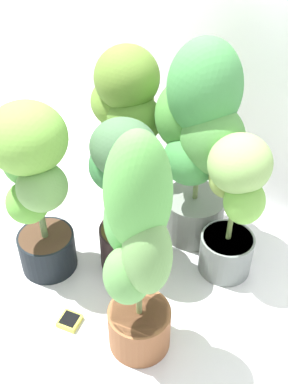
{
  "coord_description": "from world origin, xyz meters",
  "views": [
    {
      "loc": [
        1.06,
        -0.79,
        1.57
      ],
      "look_at": [
        -0.01,
        0.2,
        0.38
      ],
      "focal_mm": 43.8,
      "sensor_mm": 36.0,
      "label": 1
    }
  ],
  "objects": [
    {
      "name": "hygrometer_box",
      "position": [
        0.05,
        -0.26,
        0.01
      ],
      "size": [
        0.11,
        0.11,
        0.03
      ],
      "rotation": [
        0.0,
        0.0,
        -2.72
      ],
      "color": "#CACC45",
      "rests_on": "ground"
    },
    {
      "name": "potted_plant_front_right",
      "position": [
        0.3,
        -0.12,
        0.5
      ],
      "size": [
        0.36,
        0.29,
        0.93
      ],
      "color": "brown",
      "rests_on": "ground"
    },
    {
      "name": "potted_plant_back_right",
      "position": [
        0.28,
        0.41,
        0.38
      ],
      "size": [
        0.29,
        0.29,
        0.68
      ],
      "color": "slate",
      "rests_on": "ground"
    },
    {
      "name": "potted_plant_center",
      "position": [
        -0.06,
        0.13,
        0.41
      ],
      "size": [
        0.39,
        0.34,
        0.72
      ],
      "color": "black",
      "rests_on": "ground"
    },
    {
      "name": "potted_plant_back_center",
      "position": [
        0.02,
        0.47,
        0.54
      ],
      "size": [
        0.52,
        0.44,
        0.95
      ],
      "color": "slate",
      "rests_on": "ground"
    },
    {
      "name": "potted_plant_front_left",
      "position": [
        -0.26,
        -0.14,
        0.48
      ],
      "size": [
        0.39,
        0.39,
        0.8
      ],
      "color": "black",
      "rests_on": "ground"
    },
    {
      "name": "potted_plant_back_left",
      "position": [
        -0.37,
        0.42,
        0.48
      ],
      "size": [
        0.51,
        0.46,
        0.82
      ],
      "color": "brown",
      "rests_on": "ground"
    },
    {
      "name": "ground_plane",
      "position": [
        0.0,
        0.0,
        0.0
      ],
      "size": [
        8.0,
        8.0,
        0.0
      ],
      "primitive_type": "plane",
      "color": "silver",
      "rests_on": "ground"
    }
  ]
}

